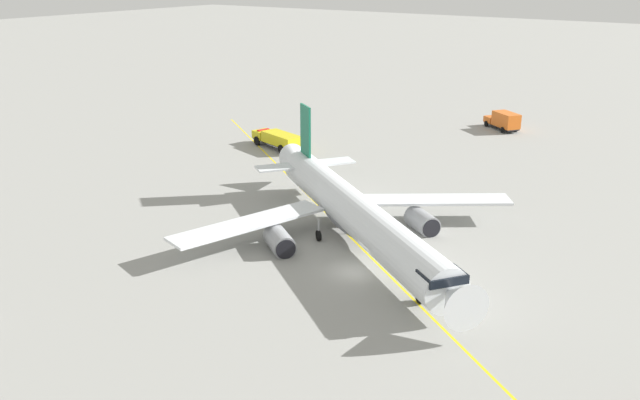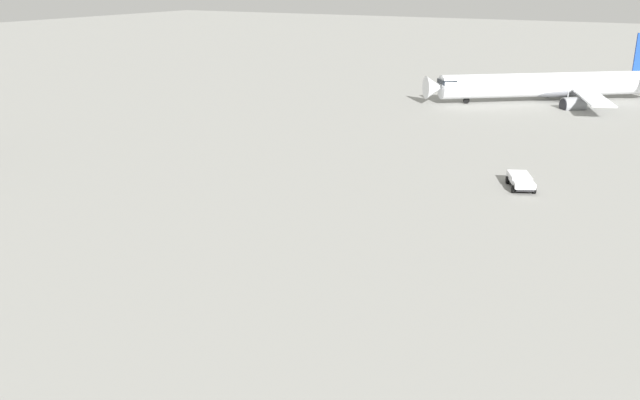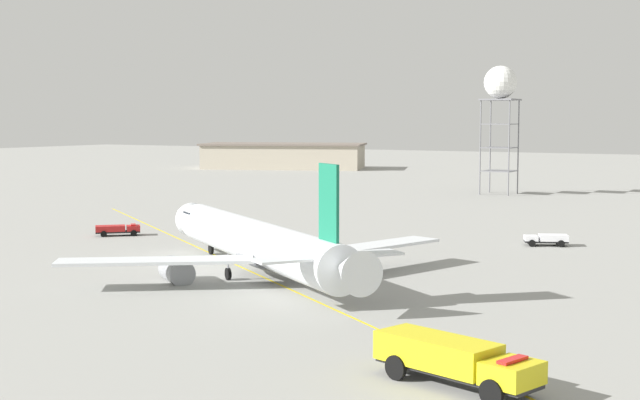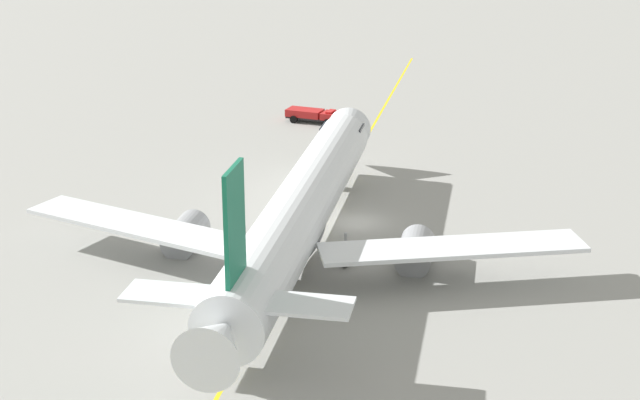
# 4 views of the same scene
# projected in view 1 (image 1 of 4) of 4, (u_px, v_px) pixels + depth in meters

# --- Properties ---
(ground_plane) EXTENTS (600.00, 600.00, 0.00)m
(ground_plane) POSITION_uv_depth(u_px,v_px,m) (355.00, 272.00, 61.87)
(ground_plane) COLOR gray
(airliner_main) EXTENTS (31.66, 36.43, 11.25)m
(airliner_main) POSITION_uv_depth(u_px,v_px,m) (355.00, 215.00, 67.81)
(airliner_main) COLOR silver
(airliner_main) RESTS_ON ground_plane
(fire_tender_truck) EXTENTS (5.52, 10.08, 2.50)m
(fire_tender_truck) POSITION_uv_depth(u_px,v_px,m) (278.00, 139.00, 102.35)
(fire_tender_truck) COLOR #232326
(fire_tender_truck) RESTS_ON ground_plane
(catering_truck_truck) EXTENTS (6.37, 7.44, 3.10)m
(catering_truck_truck) POSITION_uv_depth(u_px,v_px,m) (504.00, 120.00, 113.68)
(catering_truck_truck) COLOR #232326
(catering_truck_truck) RESTS_ON ground_plane
(taxiway_centreline) EXTENTS (75.67, 103.32, 0.01)m
(taxiway_centreline) POSITION_uv_depth(u_px,v_px,m) (370.00, 257.00, 64.97)
(taxiway_centreline) COLOR yellow
(taxiway_centreline) RESTS_ON ground_plane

